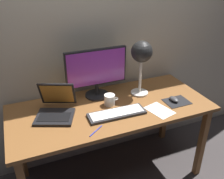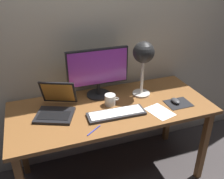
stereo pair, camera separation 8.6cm
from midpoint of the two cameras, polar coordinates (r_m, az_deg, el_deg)
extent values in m
plane|color=#383333|center=(2.45, -1.25, -18.89)|extent=(4.80, 4.80, 0.00)
cube|color=#B2A893|center=(2.12, -5.71, 14.54)|extent=(4.80, 0.06, 2.60)
cube|color=brown|center=(1.98, -1.46, -4.33)|extent=(1.60, 0.70, 0.03)
cube|color=brown|center=(2.33, 18.99, -11.62)|extent=(0.05, 0.05, 0.71)
cube|color=brown|center=(2.35, -21.60, -11.92)|extent=(0.05, 0.05, 0.71)
cube|color=brown|center=(2.70, 11.20, -4.71)|extent=(0.05, 0.05, 0.71)
cylinder|color=black|center=(2.13, -4.61, -1.25)|extent=(0.20, 0.20, 0.01)
cylinder|color=black|center=(2.11, -4.67, 0.05)|extent=(0.03, 0.03, 0.09)
cube|color=black|center=(2.02, -4.88, 5.11)|extent=(0.52, 0.03, 0.31)
cube|color=purple|center=(2.01, -4.73, 4.94)|extent=(0.49, 0.00, 0.28)
cube|color=#28282B|center=(1.87, -0.21, -5.64)|extent=(0.44, 0.15, 0.02)
cube|color=silver|center=(1.86, -0.21, -5.33)|extent=(0.41, 0.12, 0.01)
cube|color=black|center=(1.89, -14.35, -6.17)|extent=(0.34, 0.31, 0.02)
cube|color=black|center=(1.87, -14.51, -6.17)|extent=(0.26, 0.20, 0.00)
cube|color=black|center=(1.96, -13.73, -0.95)|extent=(0.29, 0.19, 0.21)
cube|color=gold|center=(1.96, -13.73, -0.95)|extent=(0.25, 0.17, 0.18)
cylinder|color=beige|center=(2.17, 5.21, -0.74)|extent=(0.15, 0.15, 0.01)
cylinder|color=silver|center=(2.09, 5.41, 3.45)|extent=(0.02, 0.02, 0.33)
sphere|color=black|center=(2.02, 5.66, 8.67)|extent=(0.18, 0.18, 0.18)
sphere|color=#FFEAB2|center=(2.03, 5.74, 7.41)|extent=(0.06, 0.06, 0.06)
cube|color=black|center=(2.10, 13.57, -2.75)|extent=(0.20, 0.16, 0.00)
ellipsoid|color=#38383A|center=(2.09, 12.98, -2.21)|extent=(0.06, 0.10, 0.03)
cylinder|color=white|center=(1.98, -1.90, -2.44)|extent=(0.09, 0.09, 0.09)
torus|color=white|center=(1.99, -0.42, -2.13)|extent=(0.05, 0.05, 0.01)
cube|color=white|center=(1.95, 9.69, -4.77)|extent=(0.20, 0.24, 0.00)
cylinder|color=#2633A5|center=(1.71, -5.20, -9.53)|extent=(0.12, 0.09, 0.01)
camera|label=1|loc=(0.04, -91.34, -0.70)|focal=39.59mm
camera|label=2|loc=(0.04, 88.66, 0.70)|focal=39.59mm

